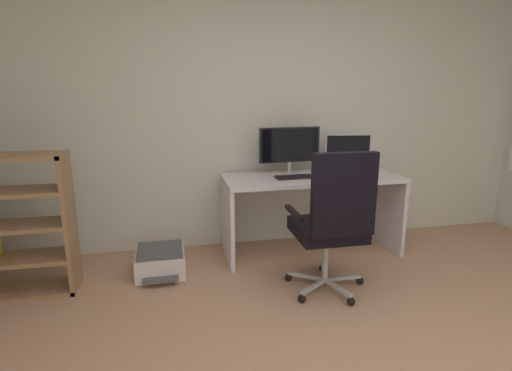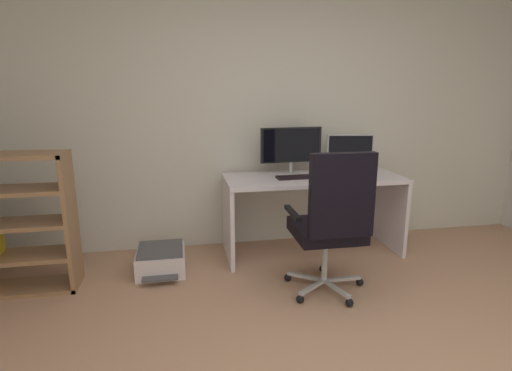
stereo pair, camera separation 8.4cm
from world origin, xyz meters
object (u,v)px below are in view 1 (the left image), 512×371
object	(u,v)px
desk	(312,196)
monitor_main	(290,146)
office_chair	(333,220)
keyboard	(294,177)
computer_mouse	(320,175)
printer	(161,261)
monitor_secondary	(348,149)

from	to	relation	value
desk	monitor_main	world-z (taller)	monitor_main
monitor_main	office_chair	distance (m)	1.07
desk	keyboard	distance (m)	0.28
monitor_main	office_chair	world-z (taller)	monitor_main
computer_mouse	desk	bearing A→B (deg)	126.37
computer_mouse	printer	bearing A→B (deg)	178.94
keyboard	desk	bearing A→B (deg)	12.74
keyboard	printer	world-z (taller)	keyboard
desk	office_chair	world-z (taller)	office_chair
desk	printer	bearing A→B (deg)	-173.01
printer	office_chair	bearing A→B (deg)	-27.80
desk	monitor_secondary	size ratio (longest dim) A/B	3.63
monitor_main	office_chair	size ratio (longest dim) A/B	0.53
desk	printer	xyz separation A→B (m)	(-1.39, -0.17, -0.45)
desk	monitor_main	size ratio (longest dim) A/B	2.77
monitor_secondary	computer_mouse	xyz separation A→B (m)	(-0.36, -0.21, -0.20)
desk	monitor_secondary	bearing A→B (deg)	20.58
monitor_main	computer_mouse	bearing A→B (deg)	-43.10
monitor_secondary	keyboard	bearing A→B (deg)	-161.05
desk	monitor_secondary	world-z (taller)	monitor_secondary
keyboard	monitor_secondary	bearing A→B (deg)	16.40
office_chair	monitor_main	bearing A→B (deg)	92.15
office_chair	keyboard	bearing A→B (deg)	93.71
printer	monitor_main	bearing A→B (deg)	14.91
monitor_main	printer	distance (m)	1.55
desk	monitor_main	distance (m)	0.50
desk	monitor_secondary	distance (m)	0.59
monitor_main	keyboard	xyz separation A→B (m)	(-0.01, -0.21, -0.25)
printer	monitor_secondary	bearing A→B (deg)	10.20
monitor_main	keyboard	world-z (taller)	monitor_main
desk	printer	size ratio (longest dim) A/B	3.21
monitor_secondary	computer_mouse	bearing A→B (deg)	-149.15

